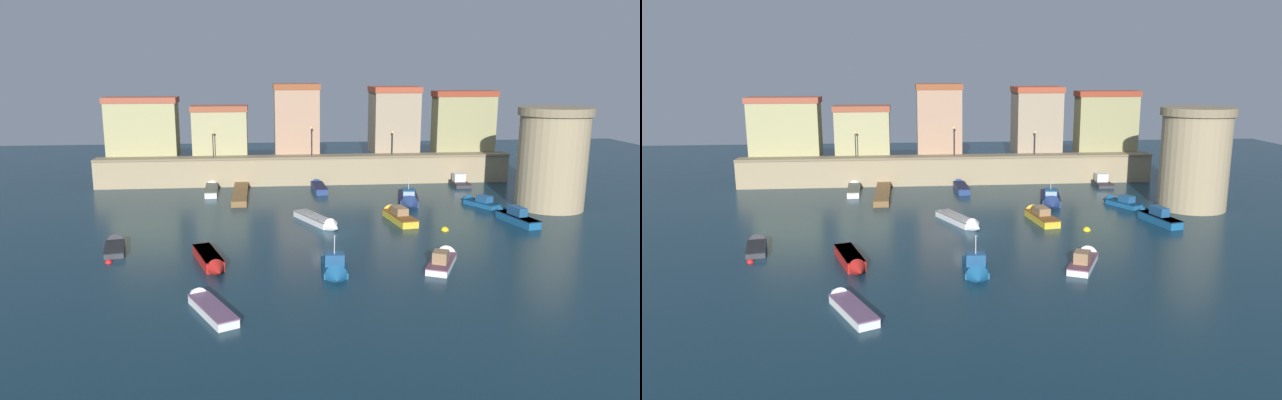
{
  "view_description": "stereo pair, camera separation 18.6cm",
  "coord_description": "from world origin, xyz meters",
  "views": [
    {
      "loc": [
        -5.67,
        -50.81,
        14.41
      ],
      "look_at": [
        0.0,
        6.07,
        1.66
      ],
      "focal_mm": 33.79,
      "sensor_mm": 36.0,
      "label": 1
    },
    {
      "loc": [
        -5.49,
        -50.83,
        14.41
      ],
      "look_at": [
        0.0,
        6.07,
        1.66
      ],
      "focal_mm": 33.79,
      "sensor_mm": 36.0,
      "label": 2
    }
  ],
  "objects": [
    {
      "name": "quay_lamp_0",
      "position": [
        -11.39,
        22.81,
        5.68
      ],
      "size": [
        0.32,
        0.32,
        3.14
      ],
      "color": "black",
      "rests_on": "quay_wall"
    },
    {
      "name": "moored_boat_0",
      "position": [
        -0.61,
        -10.77,
        0.37
      ],
      "size": [
        1.9,
        4.93,
        3.28
      ],
      "rotation": [
        0.0,
        0.0,
        -1.61
      ],
      "color": "#195689",
      "rests_on": "ground"
    },
    {
      "name": "moored_boat_7",
      "position": [
        18.0,
        2.42,
        0.51
      ],
      "size": [
        2.73,
        6.63,
        1.83
      ],
      "rotation": [
        0.0,
        0.0,
        1.8
      ],
      "color": "#195689",
      "rests_on": "ground"
    },
    {
      "name": "old_town_backdrop",
      "position": [
        0.52,
        25.99,
        7.3
      ],
      "size": [
        49.36,
        5.65,
        8.92
      ],
      "color": "tan",
      "rests_on": "ground"
    },
    {
      "name": "quay_lamp_2",
      "position": [
        10.76,
        22.81,
        5.57
      ],
      "size": [
        0.32,
        0.32,
        2.95
      ],
      "color": "black",
      "rests_on": "quay_wall"
    },
    {
      "name": "moored_boat_8",
      "position": [
        7.77,
        -9.09,
        0.38
      ],
      "size": [
        3.99,
        6.04,
        1.82
      ],
      "rotation": [
        0.0,
        0.0,
        1.11
      ],
      "color": "white",
      "rests_on": "ground"
    },
    {
      "name": "moored_boat_3",
      "position": [
        1.08,
        19.21,
        0.39
      ],
      "size": [
        1.63,
        6.55,
        1.29
      ],
      "rotation": [
        0.0,
        0.0,
        1.62
      ],
      "color": "navy",
      "rests_on": "ground"
    },
    {
      "name": "moored_boat_4",
      "position": [
        -9.14,
        -16.11,
        0.31
      ],
      "size": [
        3.91,
        6.35,
        1.24
      ],
      "rotation": [
        0.0,
        0.0,
        2.01
      ],
      "color": "white",
      "rests_on": "ground"
    },
    {
      "name": "ground_plane",
      "position": [
        0.0,
        0.0,
        0.0
      ],
      "size": [
        129.93,
        129.93,
        0.0
      ],
      "primitive_type": "plane",
      "color": "#112D3D"
    },
    {
      "name": "moored_boat_9",
      "position": [
        -11.48,
        19.23,
        0.37
      ],
      "size": [
        1.65,
        7.4,
        1.26
      ],
      "rotation": [
        0.0,
        0.0,
        1.62
      ],
      "color": "white",
      "rests_on": "ground"
    },
    {
      "name": "moored_boat_10",
      "position": [
        17.03,
        9.4,
        0.39
      ],
      "size": [
        3.53,
        5.04,
        1.58
      ],
      "rotation": [
        0.0,
        0.0,
        2.06
      ],
      "color": "#195689",
      "rests_on": "ground"
    },
    {
      "name": "mooring_buoy_1",
      "position": [
        -17.18,
        -6.49,
        0.0
      ],
      "size": [
        0.52,
        0.52,
        0.52
      ],
      "primitive_type": "sphere",
      "color": "red",
      "rests_on": "ground"
    },
    {
      "name": "moored_boat_5",
      "position": [
        7.2,
        4.25,
        0.47
      ],
      "size": [
        2.52,
        6.89,
        1.78
      ],
      "rotation": [
        0.0,
        0.0,
        1.72
      ],
      "color": "gold",
      "rests_on": "ground"
    },
    {
      "name": "moored_boat_11",
      "position": [
        -17.54,
        -2.78,
        0.26
      ],
      "size": [
        2.35,
        5.18,
        1.39
      ],
      "rotation": [
        0.0,
        0.0,
        1.76
      ],
      "color": "#333338",
      "rests_on": "ground"
    },
    {
      "name": "quay_wall",
      "position": [
        0.0,
        22.81,
        1.8
      ],
      "size": [
        51.13,
        2.6,
        3.57
      ],
      "color": "#9E8966",
      "rests_on": "ground"
    },
    {
      "name": "moored_boat_12",
      "position": [
        -9.5,
        -8.05,
        0.43
      ],
      "size": [
        3.13,
        6.57,
        1.27
      ],
      "rotation": [
        0.0,
        0.0,
        -1.28
      ],
      "color": "red",
      "rests_on": "ground"
    },
    {
      "name": "pier_dock",
      "position": [
        -8.03,
        16.16,
        0.32
      ],
      "size": [
        1.64,
        10.98,
        0.7
      ],
      "color": "brown",
      "rests_on": "ground"
    },
    {
      "name": "moored_boat_2",
      "position": [
        18.73,
        21.13,
        0.39
      ],
      "size": [
        2.04,
        5.34,
        2.11
      ],
      "rotation": [
        0.0,
        0.0,
        1.54
      ],
      "color": "#333338",
      "rests_on": "ground"
    },
    {
      "name": "fortress_tower",
      "position": [
        23.96,
        7.33,
        5.25
      ],
      "size": [
        7.36,
        7.36,
        10.38
      ],
      "color": "#9E8966",
      "rests_on": "ground"
    },
    {
      "name": "moored_boat_6",
      "position": [
        -0.28,
        2.99,
        0.33
      ],
      "size": [
        4.26,
        7.17,
        1.37
      ],
      "rotation": [
        0.0,
        0.0,
        -1.15
      ],
      "color": "white",
      "rests_on": "ground"
    },
    {
      "name": "quay_lamp_1",
      "position": [
        0.61,
        22.81,
        5.95
      ],
      "size": [
        0.32,
        0.32,
        3.61
      ],
      "color": "black",
      "rests_on": "quay_wall"
    },
    {
      "name": "mooring_buoy_0",
      "position": [
        10.64,
        -0.15,
        0.0
      ],
      "size": [
        0.71,
        0.71,
        0.71
      ],
      "primitive_type": "sphere",
      "color": "yellow",
      "rests_on": "ground"
    },
    {
      "name": "moored_boat_1",
      "position": [
        9.99,
        10.71,
        0.48
      ],
      "size": [
        3.17,
        7.46,
        3.18
      ],
      "rotation": [
        0.0,
        0.0,
        -1.76
      ],
      "color": "navy",
      "rests_on": "ground"
    }
  ]
}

